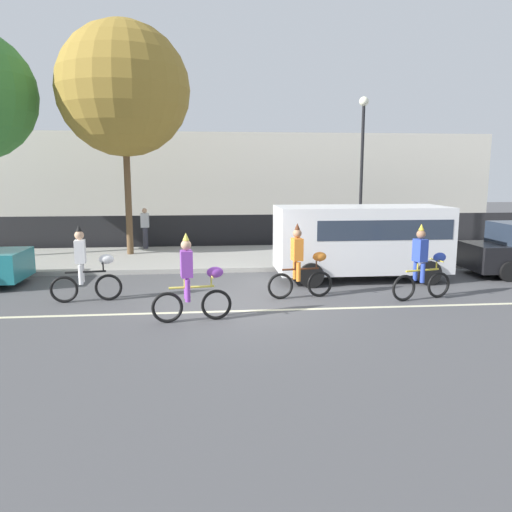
{
  "coord_description": "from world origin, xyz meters",
  "views": [
    {
      "loc": [
        -0.85,
        -11.62,
        3.15
      ],
      "look_at": [
        0.44,
        1.2,
        1.0
      ],
      "focal_mm": 35.0,
      "sensor_mm": 36.0,
      "label": 1
    }
  ],
  "objects_px": {
    "parade_cyclist_cobalt": "(423,267)",
    "parade_cyclist_purple": "(192,283)",
    "pedestrian_onlooker": "(145,227)",
    "parade_cyclist_orange": "(301,265)",
    "street_lamp_post": "(362,151)",
    "parked_van_white": "(363,237)",
    "parade_cyclist_zebra": "(86,268)"
  },
  "relations": [
    {
      "from": "parade_cyclist_zebra",
      "to": "parade_cyclist_purple",
      "type": "height_order",
      "value": "same"
    },
    {
      "from": "parade_cyclist_zebra",
      "to": "street_lamp_post",
      "type": "xyz_separation_m",
      "value": [
        9.0,
        6.74,
        3.15
      ]
    },
    {
      "from": "parade_cyclist_zebra",
      "to": "parade_cyclist_cobalt",
      "type": "height_order",
      "value": "same"
    },
    {
      "from": "parade_cyclist_orange",
      "to": "parade_cyclist_purple",
      "type": "bearing_deg",
      "value": -146.74
    },
    {
      "from": "parade_cyclist_orange",
      "to": "parade_cyclist_cobalt",
      "type": "xyz_separation_m",
      "value": [
        3.0,
        -0.46,
        0.0
      ]
    },
    {
      "from": "parade_cyclist_purple",
      "to": "parade_cyclist_zebra",
      "type": "bearing_deg",
      "value": 143.84
    },
    {
      "from": "parade_cyclist_orange",
      "to": "parked_van_white",
      "type": "bearing_deg",
      "value": 42.96
    },
    {
      "from": "parade_cyclist_purple",
      "to": "parade_cyclist_cobalt",
      "type": "bearing_deg",
      "value": 12.91
    },
    {
      "from": "parade_cyclist_zebra",
      "to": "parade_cyclist_cobalt",
      "type": "relative_size",
      "value": 1.0
    },
    {
      "from": "pedestrian_onlooker",
      "to": "street_lamp_post",
      "type": "bearing_deg",
      "value": -7.03
    },
    {
      "from": "parked_van_white",
      "to": "parade_cyclist_cobalt",
      "type": "bearing_deg",
      "value": -74.15
    },
    {
      "from": "parade_cyclist_zebra",
      "to": "pedestrian_onlooker",
      "type": "distance_m",
      "value": 7.8
    },
    {
      "from": "parade_cyclist_zebra",
      "to": "parked_van_white",
      "type": "distance_m",
      "value": 7.86
    },
    {
      "from": "parked_van_white",
      "to": "pedestrian_onlooker",
      "type": "relative_size",
      "value": 3.09
    },
    {
      "from": "parade_cyclist_zebra",
      "to": "pedestrian_onlooker",
      "type": "xyz_separation_m",
      "value": [
        0.53,
        7.78,
        0.17
      ]
    },
    {
      "from": "parade_cyclist_zebra",
      "to": "parade_cyclist_purple",
      "type": "xyz_separation_m",
      "value": [
        2.64,
        -1.93,
        0.0
      ]
    },
    {
      "from": "parade_cyclist_orange",
      "to": "pedestrian_onlooker",
      "type": "bearing_deg",
      "value": 121.12
    },
    {
      "from": "parade_cyclist_cobalt",
      "to": "pedestrian_onlooker",
      "type": "height_order",
      "value": "parade_cyclist_cobalt"
    },
    {
      "from": "parade_cyclist_zebra",
      "to": "parked_van_white",
      "type": "bearing_deg",
      "value": 14.38
    },
    {
      "from": "parade_cyclist_cobalt",
      "to": "pedestrian_onlooker",
      "type": "bearing_deg",
      "value": 132.86
    },
    {
      "from": "parade_cyclist_purple",
      "to": "parked_van_white",
      "type": "height_order",
      "value": "parked_van_white"
    },
    {
      "from": "parade_cyclist_cobalt",
      "to": "parade_cyclist_orange",
      "type": "bearing_deg",
      "value": 171.32
    },
    {
      "from": "parade_cyclist_orange",
      "to": "parade_cyclist_cobalt",
      "type": "distance_m",
      "value": 3.04
    },
    {
      "from": "parade_cyclist_orange",
      "to": "street_lamp_post",
      "type": "xyz_separation_m",
      "value": [
        3.67,
        6.91,
        3.15
      ]
    },
    {
      "from": "parade_cyclist_orange",
      "to": "street_lamp_post",
      "type": "distance_m",
      "value": 8.43
    },
    {
      "from": "street_lamp_post",
      "to": "pedestrian_onlooker",
      "type": "bearing_deg",
      "value": 172.97
    },
    {
      "from": "parade_cyclist_purple",
      "to": "parade_cyclist_cobalt",
      "type": "xyz_separation_m",
      "value": [
        5.69,
        1.3,
        0.0
      ]
    },
    {
      "from": "parade_cyclist_purple",
      "to": "parked_van_white",
      "type": "distance_m",
      "value": 6.31
    },
    {
      "from": "pedestrian_onlooker",
      "to": "parade_cyclist_orange",
      "type": "bearing_deg",
      "value": -58.88
    },
    {
      "from": "parade_cyclist_cobalt",
      "to": "parade_cyclist_purple",
      "type": "bearing_deg",
      "value": -167.09
    },
    {
      "from": "parked_van_white",
      "to": "street_lamp_post",
      "type": "xyz_separation_m",
      "value": [
        1.4,
        4.79,
        2.71
      ]
    },
    {
      "from": "street_lamp_post",
      "to": "pedestrian_onlooker",
      "type": "height_order",
      "value": "street_lamp_post"
    }
  ]
}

